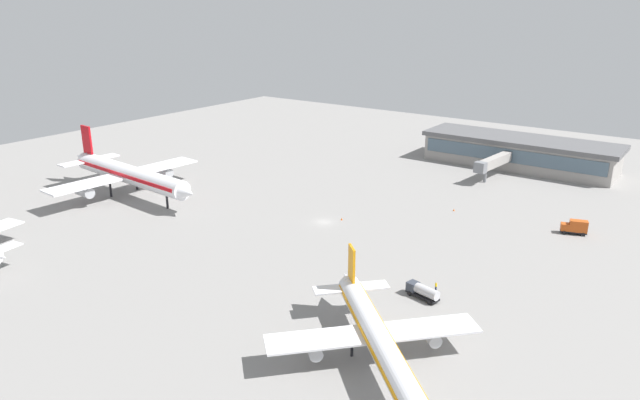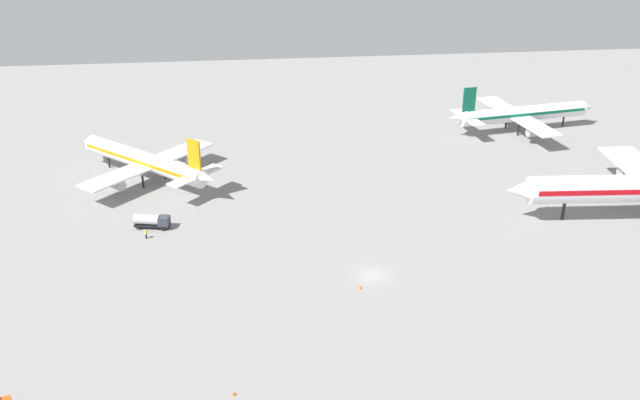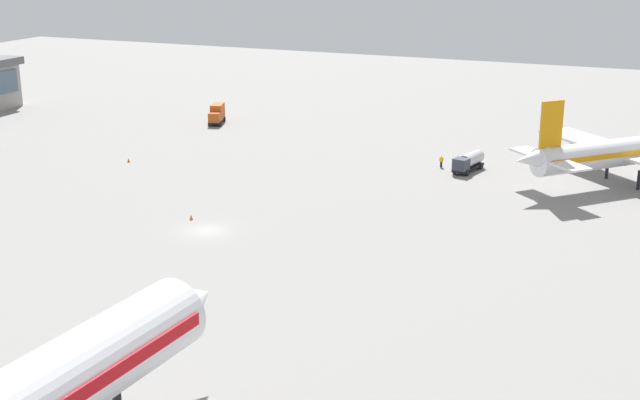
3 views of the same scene
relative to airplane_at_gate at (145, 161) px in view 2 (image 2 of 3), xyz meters
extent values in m
plane|color=gray|center=(39.35, -42.50, -4.39)|extent=(288.00, 288.00, 0.00)
cylinder|color=white|center=(-0.32, 0.30, 0.00)|extent=(26.84, 25.37, 3.66)
cone|color=white|center=(-13.30, 12.40, 0.00)|extent=(5.05, 5.04, 3.48)
cone|color=white|center=(12.65, -11.79, 0.55)|extent=(5.34, 5.26, 2.93)
cube|color=orange|center=(-0.32, 0.30, 0.28)|extent=(25.91, 24.51, 0.66)
cube|color=white|center=(0.89, -0.83, -0.37)|extent=(25.45, 26.76, 0.33)
cylinder|color=#A5A8AD|center=(-5.14, -7.31, -1.65)|extent=(4.54, 4.42, 2.01)
cylinder|color=#A5A8AD|center=(6.93, 5.64, -1.65)|extent=(4.54, 4.42, 2.01)
cube|color=white|center=(10.63, -9.91, 0.37)|extent=(10.80, 11.28, 0.26)
cube|color=orange|center=(10.63, -9.91, 4.76)|extent=(2.61, 2.47, 5.86)
cylinder|color=black|center=(-8.84, 8.24, -3.11)|extent=(0.44, 0.44, 2.56)
cylinder|color=black|center=(-0.37, -3.66, -3.11)|extent=(0.44, 0.44, 2.56)
cylinder|color=black|center=(3.62, 0.63, -3.11)|extent=(0.44, 0.44, 2.56)
cone|color=white|center=(69.06, -26.60, 1.65)|extent=(5.37, 5.14, 4.78)
cylinder|color=#A5A8AD|center=(96.55, -16.44, -0.62)|extent=(6.13, 3.20, 2.77)
cylinder|color=black|center=(77.41, -27.22, -2.63)|extent=(0.60, 0.60, 3.52)
cylinder|color=white|center=(88.34, 20.85, -0.01)|extent=(33.34, 8.79, 3.65)
cone|color=white|center=(105.81, 23.61, -0.01)|extent=(4.15, 3.99, 3.47)
cone|color=white|center=(70.88, 18.09, 0.53)|extent=(4.96, 3.60, 2.92)
cube|color=#0C593F|center=(88.34, 20.85, 0.26)|extent=(32.04, 8.65, 0.66)
cube|color=white|center=(86.70, 20.59, -0.38)|extent=(10.16, 31.96, 0.33)
cylinder|color=#A5A8AD|center=(85.32, 29.31, -1.65)|extent=(4.57, 2.66, 2.01)
cylinder|color=#A5A8AD|center=(88.08, 11.88, -1.65)|extent=(4.57, 2.66, 2.01)
cube|color=white|center=(73.60, 18.52, 0.35)|extent=(4.90, 12.92, 0.26)
cube|color=#0C593F|center=(73.60, 18.52, 4.73)|extent=(3.21, 0.89, 5.84)
cylinder|color=black|center=(99.81, 22.67, -3.11)|extent=(0.44, 0.44, 2.55)
cylinder|color=black|center=(85.26, 23.32, -3.11)|extent=(0.44, 0.44, 2.55)
cylinder|color=black|center=(86.18, 17.55, -3.11)|extent=(0.44, 0.44, 2.55)
cube|color=black|center=(3.18, -21.75, -3.84)|extent=(6.56, 3.24, 0.30)
cube|color=#333842|center=(5.38, -22.24, -2.89)|extent=(2.17, 2.25, 1.60)
cube|color=#3F596B|center=(6.17, -22.42, -2.57)|extent=(0.43, 1.57, 0.90)
cylinder|color=#B7B7BC|center=(2.31, -21.55, -2.79)|extent=(4.79, 2.75, 1.80)
cylinder|color=black|center=(5.54, -21.30, -3.99)|extent=(0.85, 0.47, 0.80)
cylinder|color=black|center=(5.13, -23.16, -3.99)|extent=(0.85, 0.47, 0.80)
cylinder|color=black|center=(1.24, -20.33, -3.99)|extent=(0.85, 0.47, 0.80)
cylinder|color=black|center=(0.82, -22.19, -3.99)|extent=(0.85, 0.47, 0.80)
cylinder|color=#1E2338|center=(2.50, -25.78, -3.97)|extent=(0.40, 0.40, 0.85)
cylinder|color=yellow|center=(2.50, -25.78, -3.24)|extent=(0.47, 0.47, 0.60)
sphere|color=tan|center=(2.50, -25.78, -2.83)|extent=(0.22, 0.22, 0.22)
cylinder|color=yellow|center=(2.57, -26.01, -3.24)|extent=(0.10, 0.10, 0.54)
cylinder|color=yellow|center=(2.44, -25.55, -3.24)|extent=(0.10, 0.10, 0.54)
cone|color=#EA590C|center=(17.39, -68.12, -4.09)|extent=(0.44, 0.44, 0.60)
cone|color=#EA590C|center=(36.66, -46.13, -4.09)|extent=(0.44, 0.44, 0.60)
camera|label=1|loc=(-36.06, 63.74, 45.02)|focal=32.73mm
camera|label=2|loc=(19.94, -136.05, 53.19)|focal=39.37mm
camera|label=3|loc=(119.06, 4.86, 27.47)|focal=49.03mm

